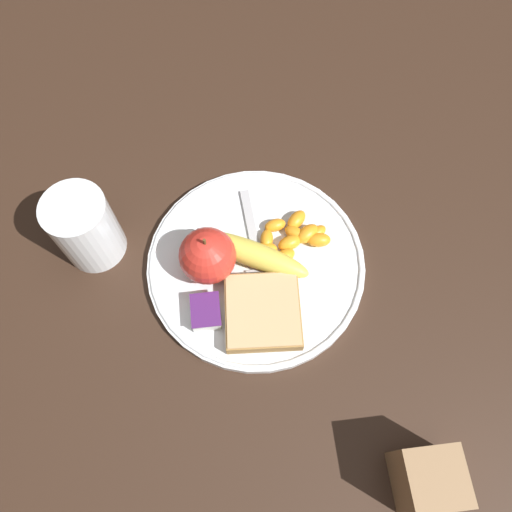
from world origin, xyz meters
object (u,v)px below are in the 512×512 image
object	(u,v)px
plate	(256,264)
apple	(208,258)
juice_glass	(86,229)
condiment_caddy	(428,479)
banana	(250,253)
fork	(256,257)
jam_packet	(206,312)
bread_slice	(262,312)

from	to	relation	value
plate	apple	xyz separation A→B (m)	(0.00, -0.06, 0.04)
juice_glass	condiment_caddy	world-z (taller)	juice_glass
plate	juice_glass	size ratio (longest dim) A/B	2.69
apple	banana	world-z (taller)	apple
fork	jam_packet	world-z (taller)	jam_packet
banana	condiment_caddy	size ratio (longest dim) A/B	2.05
banana	jam_packet	size ratio (longest dim) A/B	3.47
juice_glass	apple	bearing A→B (deg)	69.16
fork	condiment_caddy	world-z (taller)	condiment_caddy
juice_glass	jam_packet	size ratio (longest dim) A/B	2.41
jam_packet	plate	bearing A→B (deg)	132.75
juice_glass	jam_packet	xyz separation A→B (m)	(0.12, 0.14, -0.03)
plate	jam_packet	xyz separation A→B (m)	(0.06, -0.07, 0.01)
plate	fork	bearing A→B (deg)	176.74
jam_packet	banana	bearing A→B (deg)	138.81
juice_glass	apple	xyz separation A→B (m)	(0.06, 0.15, -0.00)
juice_glass	apple	world-z (taller)	juice_glass
bread_slice	juice_glass	bearing A→B (deg)	-120.97
juice_glass	fork	distance (m)	0.22
fork	condiment_caddy	xyz separation A→B (m)	(0.28, 0.15, 0.02)
condiment_caddy	fork	bearing A→B (deg)	-152.45
fork	banana	bearing A→B (deg)	-89.37
bread_slice	fork	bearing A→B (deg)	179.10
bread_slice	jam_packet	world-z (taller)	same
banana	fork	size ratio (longest dim) A/B	0.89
jam_packet	apple	bearing A→B (deg)	171.56
banana	jam_packet	bearing A→B (deg)	-41.19
banana	jam_packet	xyz separation A→B (m)	(0.07, -0.06, -0.01)
juice_glass	condiment_caddy	bearing A→B (deg)	47.29
condiment_caddy	apple	bearing A→B (deg)	-142.67
plate	banana	world-z (taller)	banana
bread_slice	condiment_caddy	size ratio (longest dim) A/B	1.37
bread_slice	condiment_caddy	xyz separation A→B (m)	(0.20, 0.15, 0.01)
plate	juice_glass	distance (m)	0.22
juice_glass	bread_slice	bearing A→B (deg)	59.03
fork	bread_slice	bearing A→B (deg)	-4.67
bread_slice	fork	size ratio (longest dim) A/B	0.59
jam_packet	condiment_caddy	size ratio (longest dim) A/B	0.59
apple	jam_packet	size ratio (longest dim) A/B	1.84
juice_glass	condiment_caddy	size ratio (longest dim) A/B	1.42
jam_packet	condiment_caddy	bearing A→B (deg)	45.64
plate	bread_slice	bearing A→B (deg)	-0.67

